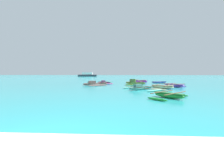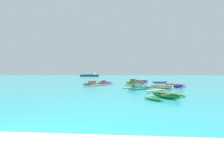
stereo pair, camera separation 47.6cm
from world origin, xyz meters
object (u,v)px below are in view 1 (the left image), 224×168
object	(u,v)px
moored_boat_5	(138,81)
moored_boat_3	(169,95)
moored_boat_6	(135,83)
moored_boat_1	(162,87)
moored_boat_7	(104,82)
moored_boat_0	(95,84)
moored_boat_4	(140,88)
moored_boat_2	(174,85)
distant_ferry	(87,75)
moored_boat_8	(159,82)

from	to	relation	value
moored_boat_5	moored_boat_3	bearing A→B (deg)	-55.91
moored_boat_5	moored_boat_6	xyz separation A→B (m)	(-1.28, -5.63, 0.06)
moored_boat_1	moored_boat_7	distance (m)	11.90
moored_boat_0	moored_boat_4	bearing A→B (deg)	-67.50
moored_boat_1	moored_boat_2	bearing A→B (deg)	73.94
moored_boat_0	moored_boat_5	distance (m)	10.80
moored_boat_2	distant_ferry	bearing A→B (deg)	170.12
moored_boat_4	distant_ferry	distance (m)	62.75
moored_boat_2	moored_boat_6	distance (m)	6.59
moored_boat_4	moored_boat_7	bearing A→B (deg)	81.73
moored_boat_1	moored_boat_7	bearing A→B (deg)	161.06
moored_boat_6	distant_ferry	world-z (taller)	distant_ferry
moored_boat_6	moored_boat_8	world-z (taller)	moored_boat_6
moored_boat_4	moored_boat_5	world-z (taller)	moored_boat_4
moored_boat_0	moored_boat_4	size ratio (longest dim) A/B	0.92
moored_boat_3	distant_ferry	xyz separation A→B (m)	(-20.75, 65.49, 0.64)
moored_boat_1	moored_boat_5	bearing A→B (deg)	124.43
moored_boat_0	moored_boat_6	world-z (taller)	moored_boat_6
moored_boat_5	distant_ferry	bearing A→B (deg)	148.11
moored_boat_2	moored_boat_5	xyz separation A→B (m)	(-3.82, 9.81, 0.01)
moored_boat_2	moored_boat_4	bearing A→B (deg)	-88.30
moored_boat_0	moored_boat_8	bearing A→B (deg)	0.33
moored_boat_1	moored_boat_5	world-z (taller)	moored_boat_1
moored_boat_1	moored_boat_6	size ratio (longest dim) A/B	1.08
moored_boat_1	moored_boat_7	xyz separation A→B (m)	(-8.22, 8.61, -0.05)
moored_boat_1	distant_ferry	distance (m)	62.53
moored_boat_2	moored_boat_3	bearing A→B (deg)	-55.26
moored_boat_1	moored_boat_3	size ratio (longest dim) A/B	1.27
moored_boat_1	moored_boat_2	distance (m)	3.36
moored_boat_5	moored_boat_4	bearing A→B (deg)	-61.98
moored_boat_4	moored_boat_6	bearing A→B (deg)	52.53
moored_boat_0	moored_boat_7	size ratio (longest dim) A/B	0.96
moored_boat_5	moored_boat_0	bearing A→B (deg)	-103.02
moored_boat_7	moored_boat_0	bearing A→B (deg)	-132.94
moored_boat_5	moored_boat_7	bearing A→B (deg)	-117.57
moored_boat_3	moored_boat_5	world-z (taller)	moored_boat_5
moored_boat_4	moored_boat_7	xyz separation A→B (m)	(-5.30, 9.86, -0.03)
moored_boat_3	moored_boat_6	size ratio (longest dim) A/B	0.85
moored_boat_1	moored_boat_8	xyz separation A→B (m)	(2.24, 10.19, -0.06)
moored_boat_6	moored_boat_7	size ratio (longest dim) A/B	0.92
moored_boat_6	distant_ferry	bearing A→B (deg)	137.96
moored_boat_6	moored_boat_5	bearing A→B (deg)	104.63
moored_boat_0	moored_boat_3	xyz separation A→B (m)	(7.94, -11.92, -0.01)
moored_boat_2	moored_boat_5	world-z (taller)	moored_boat_5
moored_boat_0	moored_boat_2	distance (m)	11.97
moored_boat_3	moored_boat_7	size ratio (longest dim) A/B	0.78
moored_boat_6	distant_ferry	xyz separation A→B (m)	(-19.43, 51.83, 0.57)
moored_boat_8	distant_ferry	xyz separation A→B (m)	(-24.46, 48.26, 0.68)
moored_boat_0	moored_boat_7	distance (m)	3.92
moored_boat_8	moored_boat_3	bearing A→B (deg)	-118.72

